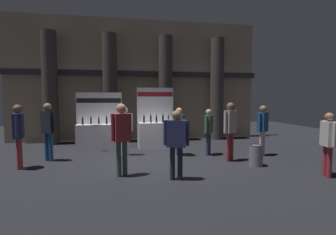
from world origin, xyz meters
name	(u,v)px	position (x,y,z in m)	size (l,w,h in m)	color
ground_plane	(148,161)	(0.00, 0.00, 0.00)	(24.00, 24.00, 0.00)	black
hall_colonnade	(138,83)	(0.00, 4.24, 2.71)	(11.72, 1.12, 5.68)	gray
exhibitor_booth_0	(99,135)	(-1.63, 2.05, 0.59)	(1.73, 0.72, 2.21)	white
exhibitor_booth_1	(156,133)	(0.57, 2.04, 0.62)	(1.47, 0.66, 2.41)	white
trash_bin	(256,155)	(3.07, -1.20, 0.31)	(0.40, 0.40, 0.62)	slate
visitor_0	(18,130)	(-3.63, -0.28, 1.09)	(0.31, 0.52, 1.81)	maroon
visitor_1	(179,127)	(1.16, 0.58, 1.00)	(0.32, 0.57, 1.66)	#23232D
visitor_2	(48,126)	(-3.07, 0.55, 1.10)	(0.49, 0.39, 1.83)	navy
visitor_3	(230,126)	(2.56, -0.50, 1.11)	(0.50, 0.37, 1.85)	maroon
visitor_4	(125,126)	(-0.68, 0.93, 1.01)	(0.55, 0.32, 1.69)	silver
visitor_5	(176,138)	(0.48, -2.06, 1.03)	(0.61, 0.36, 1.69)	#23232D
visitor_6	(209,128)	(2.19, 0.45, 0.95)	(0.41, 0.48, 1.61)	navy
visitor_7	(328,139)	(4.28, -2.51, 0.97)	(0.31, 0.56, 1.63)	maroon
visitor_8	(122,133)	(-0.81, -1.50, 1.12)	(0.52, 0.36, 1.85)	#33563D
visitor_9	(263,126)	(3.99, 0.03, 1.04)	(0.45, 0.41, 1.73)	silver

